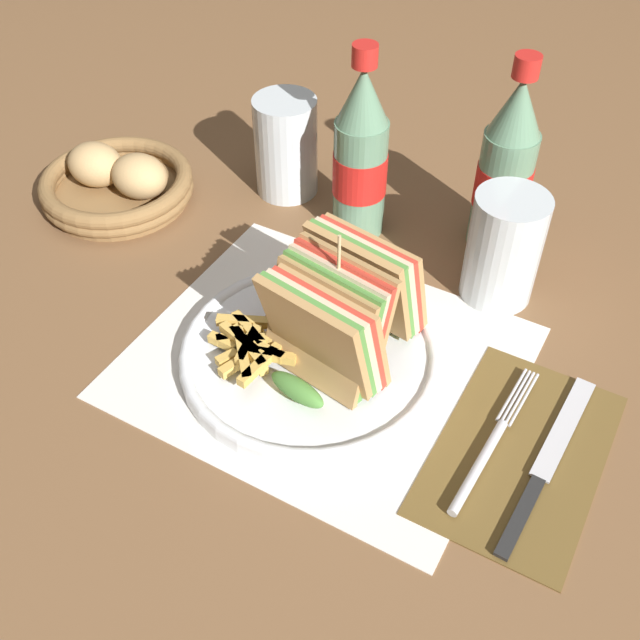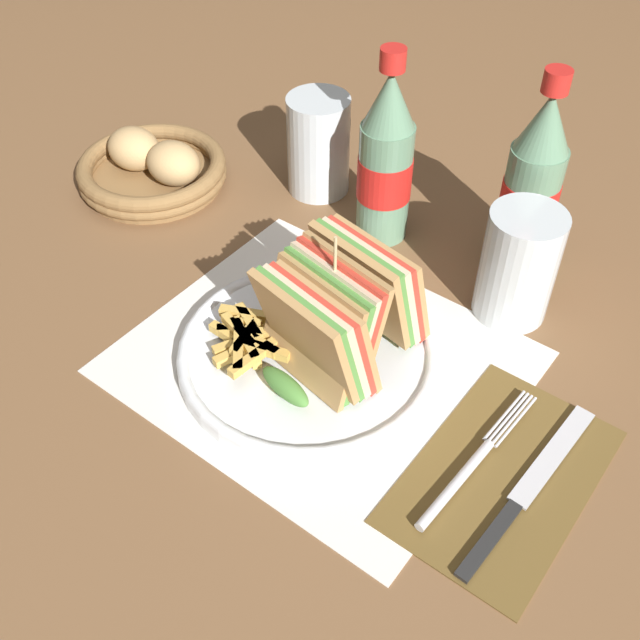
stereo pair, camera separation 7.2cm
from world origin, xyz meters
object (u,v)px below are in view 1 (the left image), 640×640
coke_bottle_near (360,158)px  coke_bottle_far (506,169)px  fork (487,451)px  bread_basket (117,183)px  glass_near (502,254)px  plate_main (310,354)px  club_sandwich (340,312)px  glass_far (286,152)px  knife (547,463)px

coke_bottle_near → coke_bottle_far: same height
fork → bread_basket: size_ratio=0.97×
coke_bottle_far → glass_near: bearing=-68.1°
plate_main → glass_near: glass_near is taller
plate_main → glass_near: 0.23m
fork → glass_near: bearing=110.8°
coke_bottle_near → fork: bearing=-43.5°
coke_bottle_near → club_sandwich: bearing=-67.6°
club_sandwich → coke_bottle_far: size_ratio=0.80×
fork → coke_bottle_near: size_ratio=0.80×
club_sandwich → glass_near: 0.20m
coke_bottle_far → glass_far: coke_bottle_far is taller
plate_main → fork: 0.19m
coke_bottle_near → plate_main: bearing=-74.9°
plate_main → coke_bottle_near: (-0.06, 0.21, 0.09)m
coke_bottle_far → club_sandwich: bearing=-103.9°
fork → glass_near: glass_near is taller
plate_main → glass_near: bearing=56.3°
plate_main → bread_basket: (-0.34, 0.12, 0.01)m
fork → bread_basket: bread_basket is taller
coke_bottle_near → glass_near: 0.19m
bread_basket → plate_main: bearing=-19.6°
glass_far → glass_near: bearing=-10.8°
coke_bottle_far → glass_far: (-0.26, -0.03, -0.04)m
club_sandwich → coke_bottle_near: coke_bottle_near is taller
fork → coke_bottle_near: (-0.25, 0.24, 0.09)m
fork → bread_basket: 0.55m
club_sandwich → bread_basket: 0.39m
bread_basket → club_sandwich: bearing=-16.7°
coke_bottle_near → coke_bottle_far: size_ratio=1.00×
glass_near → bread_basket: (-0.46, -0.06, -0.03)m
club_sandwich → fork: club_sandwich is taller
club_sandwich → glass_near: (0.10, 0.17, -0.02)m
plate_main → glass_far: (-0.17, 0.24, 0.04)m
coke_bottle_far → plate_main: bearing=-108.4°
plate_main → glass_far: bearing=125.4°
coke_bottle_near → bread_basket: coke_bottle_near is taller
club_sandwich → glass_near: bearing=60.6°
glass_far → plate_main: bearing=-54.6°
glass_near → glass_far: size_ratio=1.00×
coke_bottle_near → glass_far: 0.12m
knife → coke_bottle_far: (-0.15, 0.28, 0.09)m
fork → glass_far: 0.45m
coke_bottle_far → knife: bearing=-61.5°
fork → coke_bottle_far: coke_bottle_far is taller
coke_bottle_far → coke_bottle_near: bearing=-159.2°
club_sandwich → coke_bottle_far: 0.27m
glass_near → glass_far: (-0.29, 0.06, 0.00)m
coke_bottle_far → bread_basket: size_ratio=1.21×
plate_main → glass_far: 0.30m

